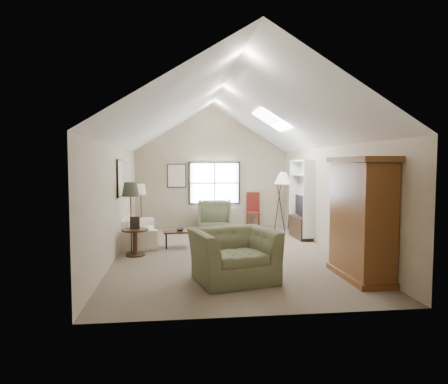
{
  "coord_description": "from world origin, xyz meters",
  "views": [
    {
      "loc": [
        -1.13,
        -9.24,
        2.08
      ],
      "look_at": [
        0.0,
        0.4,
        1.4
      ],
      "focal_mm": 32.0,
      "sensor_mm": 36.0,
      "label": 1
    }
  ],
  "objects": [
    {
      "name": "room_shell",
      "position": [
        0.0,
        0.0,
        3.21
      ],
      "size": [
        5.01,
        8.01,
        4.0
      ],
      "color": "#6A5A4B",
      "rests_on": "ground"
    },
    {
      "name": "media_console",
      "position": [
        2.32,
        1.6,
        0.3
      ],
      "size": [
        0.34,
        1.18,
        0.6
      ],
      "primitive_type": "cube",
      "color": "#382316",
      "rests_on": "ground"
    },
    {
      "name": "wall_art",
      "position": [
        -1.88,
        1.94,
        1.73
      ],
      "size": [
        1.97,
        3.71,
        0.88
      ],
      "color": "black",
      "rests_on": "room_shell"
    },
    {
      "name": "armoire",
      "position": [
        2.18,
        -2.4,
        1.1
      ],
      "size": [
        0.6,
        1.5,
        2.2
      ],
      "primitive_type": "cube",
      "color": "brown",
      "rests_on": "ground"
    },
    {
      "name": "tan_lamp",
      "position": [
        -2.2,
        2.7,
        0.76
      ],
      "size": [
        0.33,
        0.33,
        1.52
      ],
      "primitive_type": null,
      "rotation": [
        0.0,
        0.0,
        0.1
      ],
      "color": "tan",
      "rests_on": "ground"
    },
    {
      "name": "skylight",
      "position": [
        1.3,
        0.9,
        3.22
      ],
      "size": [
        0.8,
        1.2,
        0.52
      ],
      "primitive_type": null,
      "color": "white",
      "rests_on": "room_shell"
    },
    {
      "name": "bowl",
      "position": [
        -1.07,
        0.64,
        0.45
      ],
      "size": [
        0.21,
        0.21,
        0.05
      ],
      "primitive_type": "imported",
      "rotation": [
        0.0,
        0.0,
        0.08
      ],
      "color": "#321F14",
      "rests_on": "coffee_table"
    },
    {
      "name": "armchair_near",
      "position": [
        -0.14,
        -2.29,
        0.46
      ],
      "size": [
        1.65,
        1.52,
        0.91
      ],
      "primitive_type": "imported",
      "rotation": [
        0.0,
        0.0,
        0.23
      ],
      "color": "#586144",
      "rests_on": "ground"
    },
    {
      "name": "coffee_table",
      "position": [
        -1.07,
        0.64,
        0.21
      ],
      "size": [
        0.86,
        0.52,
        0.42
      ],
      "primitive_type": "cube",
      "rotation": [
        0.0,
        0.0,
        0.08
      ],
      "color": "#3B2418",
      "rests_on": "ground"
    },
    {
      "name": "side_chair",
      "position": [
        1.37,
        3.7,
        0.57
      ],
      "size": [
        0.5,
        0.5,
        1.13
      ],
      "primitive_type": "cube",
      "rotation": [
        0.0,
        0.0,
        -0.13
      ],
      "color": "maroon",
      "rests_on": "ground"
    },
    {
      "name": "sofa",
      "position": [
        -2.2,
        1.5,
        0.36
      ],
      "size": [
        1.19,
        2.52,
        0.71
      ],
      "primitive_type": "imported",
      "rotation": [
        0.0,
        0.0,
        1.67
      ],
      "color": "beige",
      "rests_on": "ground"
    },
    {
      "name": "tv_alcove",
      "position": [
        2.34,
        1.6,
        1.15
      ],
      "size": [
        0.32,
        1.3,
        2.1
      ],
      "primitive_type": "cube",
      "color": "white",
      "rests_on": "ground"
    },
    {
      "name": "dark_lamp",
      "position": [
        -2.2,
        0.1,
        0.85
      ],
      "size": [
        0.44,
        0.44,
        1.7
      ],
      "primitive_type": null,
      "rotation": [
        0.0,
        0.0,
        0.1
      ],
      "color": "#25291C",
      "rests_on": "ground"
    },
    {
      "name": "side_table",
      "position": [
        -2.1,
        -0.1,
        0.3
      ],
      "size": [
        0.67,
        0.67,
        0.61
      ],
      "primitive_type": "cylinder",
      "rotation": [
        0.0,
        0.0,
        0.1
      ],
      "color": "#341D15",
      "rests_on": "ground"
    },
    {
      "name": "tv_panel",
      "position": [
        2.32,
        1.6,
        0.92
      ],
      "size": [
        0.05,
        0.9,
        0.55
      ],
      "primitive_type": "cube",
      "color": "black",
      "rests_on": "media_console"
    },
    {
      "name": "armchair_far",
      "position": [
        0.07,
        3.57,
        0.48
      ],
      "size": [
        1.13,
        1.15,
        0.96
      ],
      "primitive_type": "imported",
      "rotation": [
        0.0,
        0.0,
        3.03
      ],
      "color": "#5B6345",
      "rests_on": "ground"
    },
    {
      "name": "tripod_lamp",
      "position": [
        2.15,
        2.9,
        0.93
      ],
      "size": [
        0.6,
        0.6,
        1.87
      ],
      "primitive_type": null,
      "rotation": [
        0.0,
        0.0,
        0.11
      ],
      "color": "silver",
      "rests_on": "ground"
    },
    {
      "name": "window",
      "position": [
        0.1,
        3.96,
        1.45
      ],
      "size": [
        1.72,
        0.08,
        1.42
      ],
      "primitive_type": "cube",
      "color": "black",
      "rests_on": "room_shell"
    }
  ]
}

